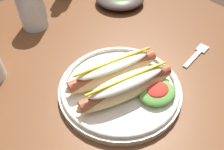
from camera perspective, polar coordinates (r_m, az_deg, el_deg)
dining_table at (r=0.73m, az=-8.12°, el=-1.60°), size 1.12×0.86×0.74m
hot_dog_plate at (r=0.53m, az=2.39°, el=-2.25°), size 0.29×0.29×0.08m
fork at (r=0.69m, az=20.35°, el=4.91°), size 0.12×0.04×0.00m
water_cup at (r=0.77m, az=-19.34°, el=15.39°), size 0.08×0.08×0.13m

